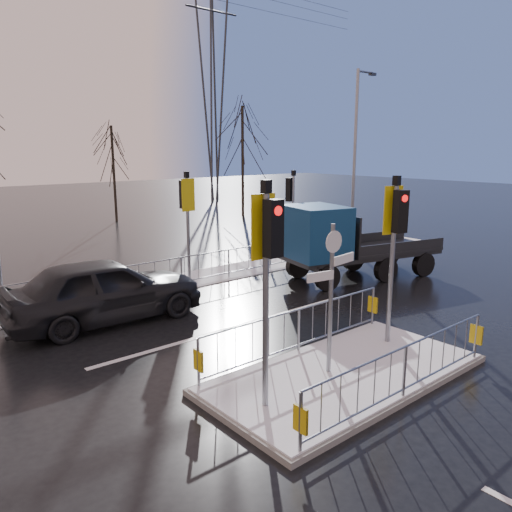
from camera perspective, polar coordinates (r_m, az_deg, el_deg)
ground at (r=10.80m, az=10.15°, el=-13.45°), size 120.00×120.00×0.00m
snow_verge at (r=17.21m, az=-12.35°, el=-3.62°), size 30.00×2.00×0.04m
lane_markings at (r=10.62m, az=11.56°, el=-13.97°), size 8.00×11.38×0.01m
traffic_island at (r=10.64m, az=10.14°, el=-11.55°), size 6.00×3.04×4.15m
far_kerb_fixtures at (r=16.66m, az=-10.80°, el=-0.52°), size 18.00×0.65×3.83m
car_far_lane at (r=14.11m, az=-16.89°, el=-3.70°), size 5.34×2.33×1.79m
flatbed_truck at (r=17.71m, az=8.99°, el=1.71°), size 6.19×3.42×2.72m
tree_far_b at (r=33.06m, az=-16.05°, el=11.03°), size 3.25×3.25×6.14m
tree_far_c at (r=34.67m, az=-1.55°, el=13.13°), size 4.00×4.00×7.55m
street_lamp_right at (r=23.31m, az=11.33°, el=11.43°), size 1.25×0.18×8.00m
pylon_wires at (r=44.10m, az=-6.24°, el=20.57°), size 70.00×2.38×19.97m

